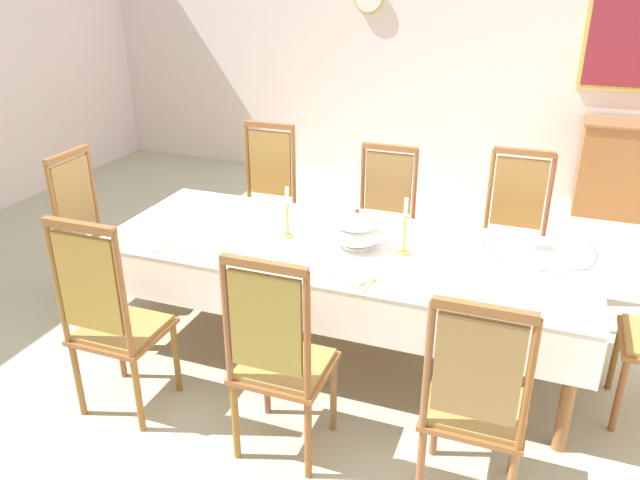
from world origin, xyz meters
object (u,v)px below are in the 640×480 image
(soup_tureen, at_px, (356,229))
(dining_table, at_px, (344,256))
(chair_south_c, at_px, (475,401))
(bowl_near_left, at_px, (350,278))
(bowl_near_right, at_px, (184,246))
(spoon_secondary, at_px, (169,244))
(chair_north_b, at_px, (383,219))
(candlestick_east, at_px, (404,232))
(chair_north_a, at_px, (265,200))
(chair_head_west, at_px, (94,231))
(candlestick_west, at_px, (287,218))
(chair_south_a, at_px, (111,318))
(chair_south_b, at_px, (279,356))
(spoon_primary, at_px, (372,281))
(chair_north_c, at_px, (513,234))

(soup_tureen, bearing_deg, dining_table, -180.00)
(chair_south_c, bearing_deg, bowl_near_left, 144.68)
(bowl_near_right, height_order, spoon_secondary, bowl_near_right)
(chair_north_b, height_order, candlestick_east, candlestick_east)
(chair_north_a, distance_m, soup_tureen, 1.42)
(dining_table, height_order, chair_head_west, chair_head_west)
(soup_tureen, relative_size, candlestick_east, 0.89)
(candlestick_west, bearing_deg, chair_head_west, 180.00)
(chair_south_a, height_order, chair_head_west, chair_south_a)
(chair_south_a, height_order, chair_north_b, chair_south_a)
(soup_tureen, bearing_deg, candlestick_west, 180.00)
(chair_south_b, distance_m, candlestick_west, 1.04)
(chair_south_b, bearing_deg, bowl_near_left, 70.97)
(chair_north_a, distance_m, candlestick_west, 1.15)
(chair_south_b, bearing_deg, chair_head_west, 152.57)
(chair_north_b, relative_size, spoon_secondary, 6.06)
(spoon_secondary, bearing_deg, chair_north_b, 62.43)
(chair_south_b, xyz_separation_m, candlestick_west, (-0.35, 0.93, 0.30))
(chair_south_b, distance_m, candlestick_east, 1.05)
(chair_south_a, relative_size, chair_south_c, 1.06)
(bowl_near_right, relative_size, spoon_primary, 1.06)
(soup_tureen, bearing_deg, chair_north_a, 137.57)
(candlestick_east, height_order, bowl_near_right, candlestick_east)
(chair_north_c, relative_size, candlestick_west, 3.61)
(chair_north_b, xyz_separation_m, soup_tureen, (0.08, -0.93, 0.31))
(chair_south_c, distance_m, chair_head_west, 2.87)
(chair_south_c, distance_m, spoon_secondary, 1.96)
(chair_north_c, xyz_separation_m, candlestick_west, (-1.26, -0.94, 0.30))
(chair_head_west, bearing_deg, candlestick_west, 90.00)
(chair_north_b, relative_size, candlestick_west, 3.42)
(chair_south_b, distance_m, chair_north_b, 1.87)
(chair_north_b, distance_m, bowl_near_right, 1.57)
(chair_north_a, distance_m, chair_head_west, 1.27)
(chair_north_a, height_order, chair_south_b, chair_north_a)
(chair_north_a, bearing_deg, spoon_secondary, 89.66)
(chair_north_a, xyz_separation_m, chair_head_west, (-0.86, -0.94, -0.01))
(chair_south_b, bearing_deg, dining_table, 89.43)
(chair_south_a, height_order, spoon_primary, chair_south_a)
(chair_north_b, distance_m, bowl_near_left, 1.37)
(chair_south_c, bearing_deg, dining_table, 134.03)
(chair_south_b, distance_m, soup_tureen, 0.98)
(chair_north_a, xyz_separation_m, candlestick_west, (0.59, -0.94, 0.29))
(dining_table, relative_size, chair_north_b, 2.62)
(chair_south_c, distance_m, spoon_primary, 0.85)
(chair_north_c, bearing_deg, chair_south_b, 64.02)
(chair_head_west, xyz_separation_m, spoon_primary, (2.09, -0.39, 0.19))
(candlestick_west, bearing_deg, spoon_secondary, -149.30)
(chair_north_b, relative_size, spoon_primary, 6.03)
(chair_north_b, distance_m, chair_head_west, 2.03)
(chair_south_c, distance_m, candlestick_west, 1.60)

